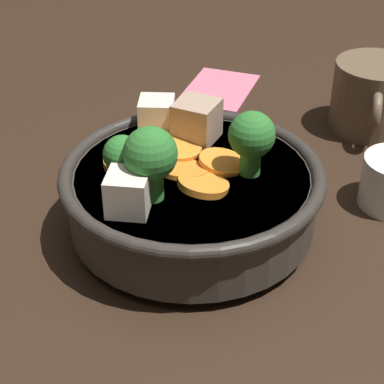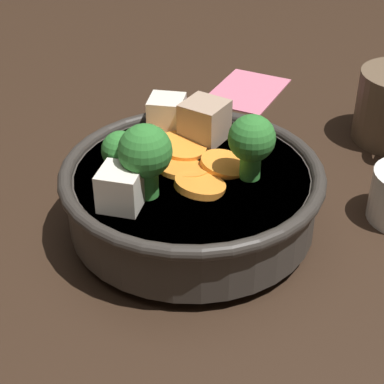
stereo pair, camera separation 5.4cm
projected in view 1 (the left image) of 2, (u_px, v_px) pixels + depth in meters
ground_plane at (192, 229)px, 0.56m from camera, size 3.00×3.00×0.00m
stirfry_bowl at (191, 188)px, 0.54m from camera, size 0.22×0.22×0.12m
dark_mug at (374, 97)px, 0.69m from camera, size 0.11×0.09×0.08m
napkin at (219, 88)px, 0.80m from camera, size 0.12×0.09×0.00m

